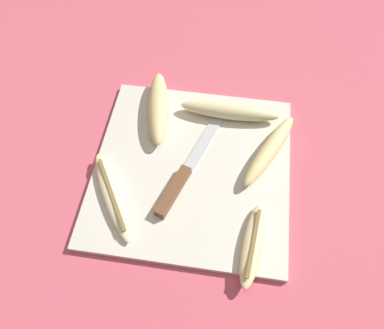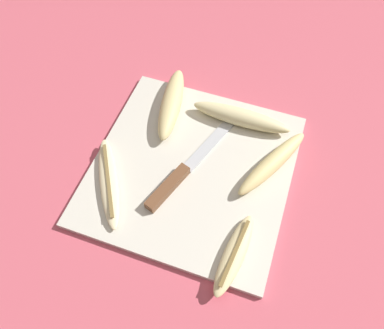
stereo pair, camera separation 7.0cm
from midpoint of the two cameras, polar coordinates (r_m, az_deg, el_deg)
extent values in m
plane|color=#C65160|center=(0.72, -2.78, -1.15)|extent=(4.00, 4.00, 0.00)
cube|color=beige|center=(0.71, -2.80, -0.90)|extent=(0.37, 0.38, 0.01)
cube|color=brown|center=(0.67, -5.85, -4.30)|extent=(0.05, 0.11, 0.02)
cube|color=#B7BABF|center=(0.74, -0.67, 3.53)|extent=(0.07, 0.16, 0.00)
ellipsoid|color=beige|center=(0.76, 3.14, 8.00)|extent=(0.20, 0.04, 0.03)
ellipsoid|color=#DBC684|center=(0.77, -7.76, 8.44)|extent=(0.07, 0.19, 0.04)
ellipsoid|color=#EDD689|center=(0.72, 9.03, 1.97)|extent=(0.11, 0.18, 0.03)
ellipsoid|color=beige|center=(0.69, -14.88, -4.82)|extent=(0.13, 0.18, 0.02)
cube|color=olive|center=(0.68, -15.05, -4.47)|extent=(0.09, 0.13, 0.00)
ellipsoid|color=beige|center=(0.63, 6.08, -12.35)|extent=(0.05, 0.15, 0.02)
cube|color=olive|center=(0.62, 6.18, -12.01)|extent=(0.02, 0.12, 0.00)
camera|label=1|loc=(0.03, -92.87, -4.67)|focal=35.00mm
camera|label=2|loc=(0.03, 87.13, 4.67)|focal=35.00mm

